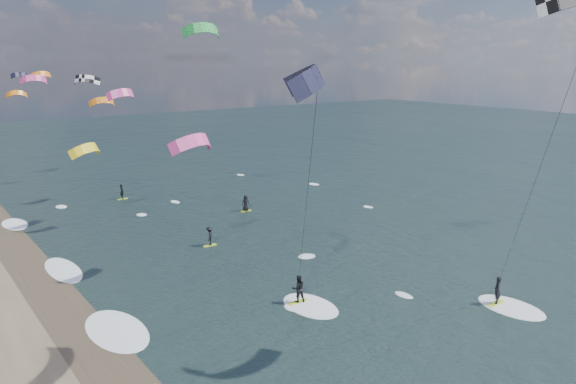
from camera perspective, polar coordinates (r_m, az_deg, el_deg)
wet_sand_strip at (r=28.14m, az=-16.73°, el=-18.00°), size 3.00×240.00×0.00m
kitesurfer_near_b at (r=27.09m, az=2.64°, el=3.17°), size 6.83×9.30×14.71m
far_kitesurfers at (r=50.82m, az=-8.72°, el=-2.24°), size 9.08×19.56×1.62m
bg_kite_field at (r=70.40m, az=-20.67°, el=9.87°), size 12.40×74.50×11.04m
shoreline_surf at (r=32.43m, az=-17.61°, el=-13.62°), size 2.40×79.40×0.11m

